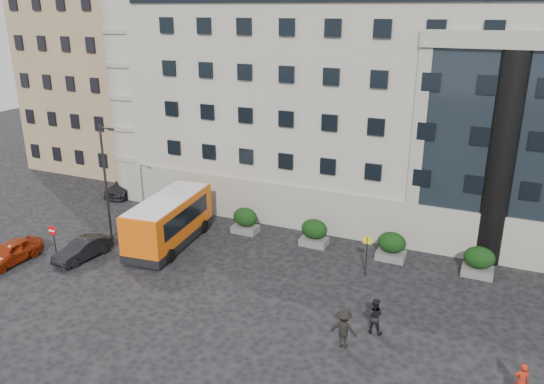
{
  "coord_description": "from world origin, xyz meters",
  "views": [
    {
      "loc": [
        12.13,
        -23.11,
        15.16
      ],
      "look_at": [
        0.05,
        3.48,
        5.0
      ],
      "focal_mm": 35.0,
      "sensor_mm": 36.0,
      "label": 1
    }
  ],
  "objects_px": {
    "minibus": "(169,219)",
    "parked_car_c": "(129,185)",
    "hedge_b": "(314,232)",
    "parked_car_d": "(179,176)",
    "hedge_c": "(392,246)",
    "parked_car_a": "(11,252)",
    "street_lamp": "(106,179)",
    "pedestrian_c": "(344,329)",
    "no_entry_sign": "(53,236)",
    "bus_stop_sign": "(367,249)",
    "parked_car_b": "(83,249)",
    "hedge_a": "(245,220)",
    "red_truck": "(214,165)",
    "pedestrian_a": "(521,382)",
    "pedestrian_b": "(374,316)",
    "hedge_d": "(479,261)"
  },
  "relations": [
    {
      "from": "no_entry_sign",
      "to": "parked_car_c",
      "type": "height_order",
      "value": "no_entry_sign"
    },
    {
      "from": "minibus",
      "to": "parked_car_c",
      "type": "distance_m",
      "value": 11.85
    },
    {
      "from": "bus_stop_sign",
      "to": "red_truck",
      "type": "height_order",
      "value": "red_truck"
    },
    {
      "from": "street_lamp",
      "to": "parked_car_d",
      "type": "relative_size",
      "value": 1.58
    },
    {
      "from": "hedge_d",
      "to": "parked_car_b",
      "type": "bearing_deg",
      "value": -160.82
    },
    {
      "from": "minibus",
      "to": "parked_car_b",
      "type": "height_order",
      "value": "minibus"
    },
    {
      "from": "bus_stop_sign",
      "to": "parked_car_c",
      "type": "xyz_separation_m",
      "value": [
        -22.5,
        6.25,
        -0.98
      ]
    },
    {
      "from": "street_lamp",
      "to": "pedestrian_c",
      "type": "bearing_deg",
      "value": -16.18
    },
    {
      "from": "no_entry_sign",
      "to": "parked_car_c",
      "type": "relative_size",
      "value": 0.45
    },
    {
      "from": "pedestrian_b",
      "to": "hedge_c",
      "type": "bearing_deg",
      "value": -86.39
    },
    {
      "from": "hedge_b",
      "to": "bus_stop_sign",
      "type": "height_order",
      "value": "bus_stop_sign"
    },
    {
      "from": "pedestrian_b",
      "to": "red_truck",
      "type": "bearing_deg",
      "value": -45.63
    },
    {
      "from": "minibus",
      "to": "pedestrian_c",
      "type": "relative_size",
      "value": 4.17
    },
    {
      "from": "hedge_b",
      "to": "parked_car_b",
      "type": "bearing_deg",
      "value": -147.68
    },
    {
      "from": "street_lamp",
      "to": "parked_car_a",
      "type": "distance_m",
      "value": 7.4
    },
    {
      "from": "bus_stop_sign",
      "to": "parked_car_b",
      "type": "xyz_separation_m",
      "value": [
        -17.0,
        -5.23,
        -1.08
      ]
    },
    {
      "from": "hedge_d",
      "to": "pedestrian_c",
      "type": "distance_m",
      "value": 11.38
    },
    {
      "from": "parked_car_a",
      "to": "hedge_a",
      "type": "bearing_deg",
      "value": 42.82
    },
    {
      "from": "street_lamp",
      "to": "parked_car_c",
      "type": "bearing_deg",
      "value": 121.53
    },
    {
      "from": "hedge_c",
      "to": "bus_stop_sign",
      "type": "distance_m",
      "value": 3.05
    },
    {
      "from": "hedge_b",
      "to": "parked_car_d",
      "type": "relative_size",
      "value": 0.36
    },
    {
      "from": "red_truck",
      "to": "pedestrian_a",
      "type": "relative_size",
      "value": 3.47
    },
    {
      "from": "hedge_c",
      "to": "parked_car_d",
      "type": "height_order",
      "value": "hedge_c"
    },
    {
      "from": "parked_car_a",
      "to": "pedestrian_a",
      "type": "height_order",
      "value": "pedestrian_a"
    },
    {
      "from": "no_entry_sign",
      "to": "parked_car_a",
      "type": "xyz_separation_m",
      "value": [
        -2.21,
        -1.5,
        -0.95
      ]
    },
    {
      "from": "hedge_d",
      "to": "red_truck",
      "type": "relative_size",
      "value": 0.31
    },
    {
      "from": "minibus",
      "to": "pedestrian_b",
      "type": "relative_size",
      "value": 4.36
    },
    {
      "from": "bus_stop_sign",
      "to": "hedge_d",
      "type": "bearing_deg",
      "value": 24.66
    },
    {
      "from": "minibus",
      "to": "parked_car_b",
      "type": "xyz_separation_m",
      "value": [
        -3.77,
        -4.17,
        -1.15
      ]
    },
    {
      "from": "street_lamp",
      "to": "pedestrian_c",
      "type": "height_order",
      "value": "street_lamp"
    },
    {
      "from": "pedestrian_b",
      "to": "pedestrian_c",
      "type": "relative_size",
      "value": 0.96
    },
    {
      "from": "hedge_b",
      "to": "parked_car_c",
      "type": "distance_m",
      "value": 18.52
    },
    {
      "from": "street_lamp",
      "to": "parked_car_d",
      "type": "distance_m",
      "value": 13.1
    },
    {
      "from": "hedge_d",
      "to": "hedge_b",
      "type": "bearing_deg",
      "value": 180.0
    },
    {
      "from": "street_lamp",
      "to": "pedestrian_a",
      "type": "bearing_deg",
      "value": -12.58
    },
    {
      "from": "no_entry_sign",
      "to": "parked_car_a",
      "type": "relative_size",
      "value": 0.56
    },
    {
      "from": "parked_car_b",
      "to": "street_lamp",
      "type": "bearing_deg",
      "value": 104.79
    },
    {
      "from": "hedge_c",
      "to": "parked_car_b",
      "type": "relative_size",
      "value": 0.47
    },
    {
      "from": "hedge_b",
      "to": "no_entry_sign",
      "type": "xyz_separation_m",
      "value": [
        -14.2,
        -8.84,
        0.72
      ]
    },
    {
      "from": "parked_car_d",
      "to": "pedestrian_b",
      "type": "distance_m",
      "value": 27.15
    },
    {
      "from": "hedge_a",
      "to": "red_truck",
      "type": "distance_m",
      "value": 12.34
    },
    {
      "from": "parked_car_a",
      "to": "pedestrian_c",
      "type": "bearing_deg",
      "value": 0.71
    },
    {
      "from": "parked_car_a",
      "to": "pedestrian_c",
      "type": "relative_size",
      "value": 2.13
    },
    {
      "from": "red_truck",
      "to": "parked_car_d",
      "type": "relative_size",
      "value": 1.16
    },
    {
      "from": "hedge_b",
      "to": "parked_car_d",
      "type": "distance_m",
      "value": 17.49
    },
    {
      "from": "hedge_d",
      "to": "no_entry_sign",
      "type": "relative_size",
      "value": 0.79
    },
    {
      "from": "hedge_c",
      "to": "minibus",
      "type": "xyz_separation_m",
      "value": [
        -14.13,
        -3.87,
        0.87
      ]
    },
    {
      "from": "hedge_c",
      "to": "parked_car_a",
      "type": "height_order",
      "value": "hedge_c"
    },
    {
      "from": "no_entry_sign",
      "to": "bus_stop_sign",
      "type": "bearing_deg",
      "value": 18.08
    },
    {
      "from": "parked_car_b",
      "to": "pedestrian_a",
      "type": "relative_size",
      "value": 2.32
    }
  ]
}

